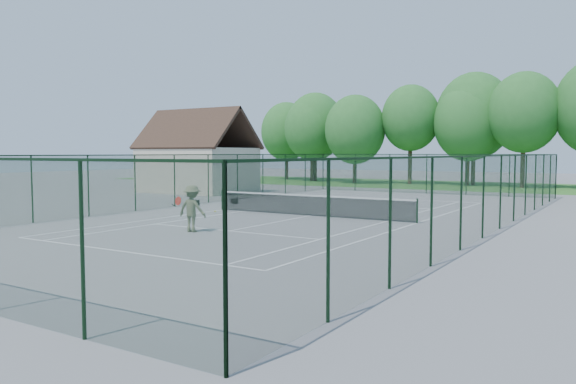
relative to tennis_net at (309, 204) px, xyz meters
The scene contains 10 objects.
ground 0.58m from the tennis_net, ahead, with size 140.00×140.00×0.00m, color gray.
grass_far 30.01m from the tennis_net, 90.00° to the left, with size 80.00×16.00×0.01m, color #3A7A2C.
court_lines 0.57m from the tennis_net, ahead, with size 11.05×23.85×0.01m.
tennis_net is the anchor object (origin of this frame).
fence_enclosure 0.98m from the tennis_net, ahead, with size 18.05×36.05×3.02m.
utility_building 19.04m from the tennis_net, 147.99° to the left, with size 8.60×6.27×6.63m.
tree_line_far 30.48m from the tennis_net, 90.00° to the left, with size 39.40×6.40×9.70m.
sports_bag_a 8.52m from the tennis_net, behind, with size 0.41×0.25×0.33m, color black.
sports_bag_b 7.95m from the tennis_net, 155.23° to the left, with size 0.40×0.24×0.31m, color black.
tennis_player 7.46m from the tennis_net, 98.44° to the right, with size 1.73×0.84×1.85m.
Camera 1 is at (13.75, -23.97, 3.11)m, focal length 35.00 mm.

